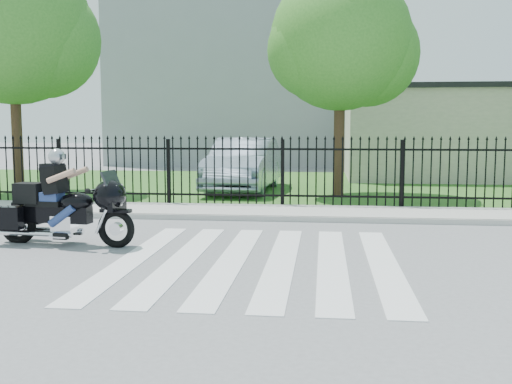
# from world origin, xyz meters

# --- Properties ---
(ground) EXTENTS (120.00, 120.00, 0.00)m
(ground) POSITION_xyz_m (0.00, 0.00, 0.00)
(ground) COLOR slate
(ground) RESTS_ON ground
(crosswalk) EXTENTS (5.00, 5.50, 0.01)m
(crosswalk) POSITION_xyz_m (0.00, 0.00, 0.01)
(crosswalk) COLOR silver
(crosswalk) RESTS_ON ground
(sidewalk) EXTENTS (40.00, 2.00, 0.12)m
(sidewalk) POSITION_xyz_m (0.00, 5.00, 0.06)
(sidewalk) COLOR #ADAAA3
(sidewalk) RESTS_ON ground
(curb) EXTENTS (40.00, 0.12, 0.12)m
(curb) POSITION_xyz_m (0.00, 4.00, 0.06)
(curb) COLOR #ADAAA3
(curb) RESTS_ON ground
(grass_strip) EXTENTS (40.00, 12.00, 0.02)m
(grass_strip) POSITION_xyz_m (0.00, 12.00, 0.01)
(grass_strip) COLOR #2B6221
(grass_strip) RESTS_ON ground
(iron_fence) EXTENTS (26.00, 0.04, 1.80)m
(iron_fence) POSITION_xyz_m (0.00, 6.00, 0.90)
(iron_fence) COLOR black
(iron_fence) RESTS_ON ground
(tree_left) EXTENTS (4.80, 4.80, 7.58)m
(tree_left) POSITION_xyz_m (-8.50, 8.50, 5.17)
(tree_left) COLOR #382316
(tree_left) RESTS_ON ground
(tree_mid) EXTENTS (4.20, 4.20, 6.78)m
(tree_mid) POSITION_xyz_m (1.50, 9.00, 4.67)
(tree_mid) COLOR #382316
(tree_mid) RESTS_ON ground
(building_low) EXTENTS (10.00, 6.00, 3.50)m
(building_low) POSITION_xyz_m (7.00, 16.00, 1.75)
(building_low) COLOR beige
(building_low) RESTS_ON ground
(building_low_roof) EXTENTS (10.20, 6.20, 0.20)m
(building_low_roof) POSITION_xyz_m (7.00, 16.00, 3.60)
(building_low_roof) COLOR black
(building_low_roof) RESTS_ON building_low
(building_tall) EXTENTS (15.00, 10.00, 12.00)m
(building_tall) POSITION_xyz_m (-3.00, 26.00, 6.00)
(building_tall) COLOR gray
(building_tall) RESTS_ON ground
(motorcycle_rider) EXTENTS (2.70, 1.04, 1.78)m
(motorcycle_rider) POSITION_xyz_m (-3.66, 0.93, 0.73)
(motorcycle_rider) COLOR black
(motorcycle_rider) RESTS_ON ground
(parked_car) EXTENTS (2.07, 5.31, 1.72)m
(parked_car) POSITION_xyz_m (-1.55, 9.99, 0.88)
(parked_car) COLOR #95A7BC
(parked_car) RESTS_ON grass_strip
(litter_bin) EXTENTS (0.53, 0.53, 1.03)m
(litter_bin) POSITION_xyz_m (-6.17, 5.70, 0.63)
(litter_bin) COLOR black
(litter_bin) RESTS_ON sidewalk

